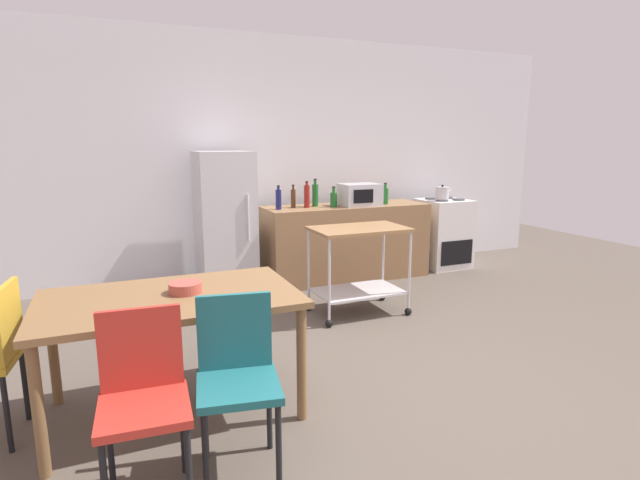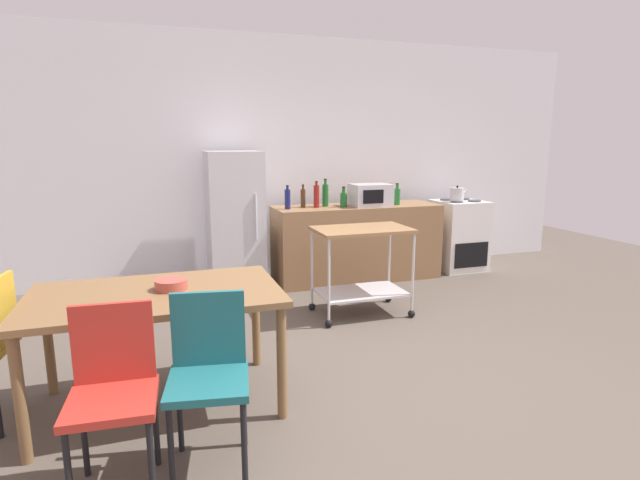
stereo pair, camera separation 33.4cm
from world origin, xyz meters
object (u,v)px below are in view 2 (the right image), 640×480
object	(u,v)px
fruit_bowl	(171,284)
bottle_sesame_oil	(344,199)
kitchen_cart	(362,257)
kettle	(457,194)
bottle_soy_sauce	(303,198)
chair_teal	(209,368)
refrigerator	(235,221)
dining_table	(156,304)
bottle_wine	(316,196)
microwave	(370,195)
stove_oven	(458,235)
bottle_olive_oil	(288,199)
bottle_vinegar	(325,195)
chair_red	(113,386)
bottle_sparkling_water	(397,196)

from	to	relation	value
fruit_bowl	bottle_sesame_oil	bearing A→B (deg)	48.41
kitchen_cart	kettle	world-z (taller)	kettle
kitchen_cart	bottle_soy_sauce	distance (m)	1.36
chair_teal	bottle_sesame_oil	distance (m)	3.57
refrigerator	bottle_sesame_oil	distance (m)	1.28
dining_table	bottle_wine	world-z (taller)	bottle_wine
kitchen_cart	bottle_sesame_oil	distance (m)	1.23
microwave	stove_oven	bearing A→B (deg)	4.61
bottle_olive_oil	dining_table	bearing A→B (deg)	-121.89
bottle_soy_sauce	bottle_vinegar	xyz separation A→B (m)	(0.27, -0.01, 0.03)
bottle_vinegar	refrigerator	bearing A→B (deg)	177.38
bottle_olive_oil	kettle	xyz separation A→B (m)	(2.20, -0.04, -0.02)
kitchen_cart	bottle_sesame_oil	world-z (taller)	bottle_sesame_oil
chair_red	bottle_olive_oil	size ratio (longest dim) A/B	3.28
bottle_olive_oil	bottle_sesame_oil	bearing A→B (deg)	-3.02
chair_red	kitchen_cart	size ratio (longest dim) A/B	0.98
refrigerator	bottle_olive_oil	size ratio (longest dim) A/B	5.71
chair_teal	fruit_bowl	bearing A→B (deg)	111.07
chair_red	microwave	size ratio (longest dim) A/B	1.93
chair_red	bottle_olive_oil	world-z (taller)	bottle_olive_oil
bottle_soy_sauce	bottle_sparkling_water	distance (m)	1.15
chair_teal	bottle_soy_sauce	bearing A→B (deg)	74.98
chair_teal	chair_red	bearing A→B (deg)	-164.91
bottle_wine	chair_red	bearing A→B (deg)	-123.25
refrigerator	bottle_vinegar	world-z (taller)	refrigerator
refrigerator	bottle_vinegar	xyz separation A→B (m)	(1.07, -0.05, 0.26)
bottle_olive_oil	bottle_wine	distance (m)	0.35
bottle_olive_oil	kitchen_cart	bearing A→B (deg)	-70.39
stove_oven	fruit_bowl	world-z (taller)	stove_oven
bottle_olive_oil	microwave	bearing A→B (deg)	-2.53
chair_red	fruit_bowl	xyz separation A→B (m)	(0.31, 0.74, 0.26)
stove_oven	bottle_sesame_oil	distance (m)	1.74
dining_table	bottle_olive_oil	bearing A→B (deg)	58.11
bottle_sparkling_water	fruit_bowl	size ratio (longest dim) A/B	1.31
bottle_sparkling_water	chair_red	bearing A→B (deg)	-134.99
bottle_soy_sauce	bottle_wine	size ratio (longest dim) A/B	0.86
dining_table	kitchen_cart	bearing A→B (deg)	32.21
refrigerator	bottle_olive_oil	distance (m)	0.64
stove_oven	refrigerator	distance (m)	2.92
microwave	kitchen_cart	bearing A→B (deg)	-117.57
dining_table	refrigerator	xyz separation A→B (m)	(0.88, 2.49, 0.10)
dining_table	kitchen_cart	world-z (taller)	kitchen_cart
kitchen_cart	fruit_bowl	bearing A→B (deg)	-146.96
chair_red	bottle_vinegar	distance (m)	3.87
bottle_wine	dining_table	bearing A→B (deg)	-127.38
chair_red	bottle_soy_sauce	world-z (taller)	bottle_soy_sauce
dining_table	chair_teal	xyz separation A→B (m)	(0.24, -0.68, -0.15)
dining_table	refrigerator	world-z (taller)	refrigerator
bottle_vinegar	microwave	bearing A→B (deg)	-15.01
dining_table	microwave	distance (m)	3.40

